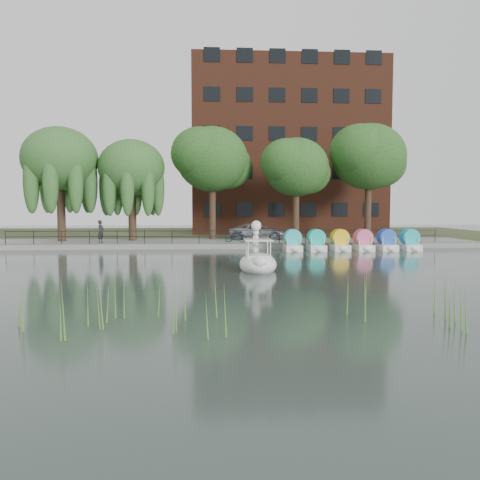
{
  "coord_description": "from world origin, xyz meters",
  "views": [
    {
      "loc": [
        -1.0,
        -21.45,
        3.08
      ],
      "look_at": [
        0.5,
        4.0,
        1.3
      ],
      "focal_mm": 35.0,
      "sensor_mm": 36.0,
      "label": 1
    }
  ],
  "objects": [
    {
      "name": "willow_mid",
      "position": [
        -7.5,
        17.0,
        6.25
      ],
      "size": [
        5.32,
        5.32,
        8.15
      ],
      "color": "#473323",
      "rests_on": "promenade"
    },
    {
      "name": "kerb",
      "position": [
        0.0,
        13.05,
        0.2
      ],
      "size": [
        40.0,
        0.25,
        0.4
      ],
      "primitive_type": "cube",
      "color": "gray",
      "rests_on": "ground_plane"
    },
    {
      "name": "promenade",
      "position": [
        0.0,
        16.0,
        0.2
      ],
      "size": [
        40.0,
        6.0,
        0.4
      ],
      "primitive_type": "cube",
      "color": "gray",
      "rests_on": "ground_plane"
    },
    {
      "name": "broadleaf_right",
      "position": [
        6.0,
        17.5,
        6.39
      ],
      "size": [
        5.4,
        5.4,
        8.32
      ],
      "color": "#473323",
      "rests_on": "promenade"
    },
    {
      "name": "bicycle",
      "position": [
        0.78,
        14.48,
        0.9
      ],
      "size": [
        1.3,
        1.81,
        1.0
      ],
      "primitive_type": "imported",
      "rotation": [
        0.0,
        0.0,
        1.11
      ],
      "color": "gray",
      "rests_on": "promenade"
    },
    {
      "name": "broadleaf_center",
      "position": [
        -1.0,
        18.0,
        7.06
      ],
      "size": [
        6.0,
        6.0,
        9.25
      ],
      "color": "#473323",
      "rests_on": "promenade"
    },
    {
      "name": "swan_boat",
      "position": [
        1.2,
        1.11,
        0.53
      ],
      "size": [
        1.8,
        2.99,
        2.42
      ],
      "rotation": [
        0.0,
        0.0,
        -0.0
      ],
      "color": "white",
      "rests_on": "ground_plane"
    },
    {
      "name": "reed_bank",
      "position": [
        2.0,
        -9.5,
        0.6
      ],
      "size": [
        24.0,
        2.4,
        1.2
      ],
      "color": "#669938",
      "rests_on": "ground_plane"
    },
    {
      "name": "land_strip",
      "position": [
        0.0,
        30.0,
        0.18
      ],
      "size": [
        60.0,
        22.0,
        0.36
      ],
      "primitive_type": "cube",
      "color": "#47512D",
      "rests_on": "ground_plane"
    },
    {
      "name": "pedal_boat_row",
      "position": [
        8.92,
        11.27,
        0.61
      ],
      "size": [
        9.65,
        1.7,
        1.4
      ],
      "color": "white",
      "rests_on": "ground_plane"
    },
    {
      "name": "minivan",
      "position": [
        2.79,
        17.49,
        1.17
      ],
      "size": [
        2.98,
        5.72,
        1.54
      ],
      "primitive_type": "imported",
      "rotation": [
        0.0,
        0.0,
        1.49
      ],
      "color": "gray",
      "rests_on": "promenade"
    },
    {
      "name": "willow_left",
      "position": [
        -13.0,
        16.5,
        6.87
      ],
      "size": [
        5.88,
        5.88,
        9.01
      ],
      "color": "#473323",
      "rests_on": "promenade"
    },
    {
      "name": "ground_plane",
      "position": [
        0.0,
        0.0,
        0.0
      ],
      "size": [
        120.0,
        120.0,
        0.0
      ],
      "primitive_type": "plane",
      "color": "#3E4D49"
    },
    {
      "name": "railing",
      "position": [
        0.0,
        13.25,
        1.15
      ],
      "size": [
        32.0,
        0.05,
        1.0
      ],
      "color": "black",
      "rests_on": "promenade"
    },
    {
      "name": "apartment_building",
      "position": [
        7.0,
        29.97,
        9.36
      ],
      "size": [
        20.0,
        10.07,
        18.0
      ],
      "color": "#4C1E16",
      "rests_on": "land_strip"
    },
    {
      "name": "pedestrian",
      "position": [
        -9.4,
        14.21,
        1.39
      ],
      "size": [
        0.69,
        0.83,
        1.98
      ],
      "primitive_type": "imported",
      "rotation": [
        0.0,
        0.0,
        1.24
      ],
      "color": "black",
      "rests_on": "promenade"
    },
    {
      "name": "broadleaf_far",
      "position": [
        12.5,
        18.5,
        7.4
      ],
      "size": [
        6.3,
        6.3,
        9.71
      ],
      "color": "#473323",
      "rests_on": "promenade"
    }
  ]
}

